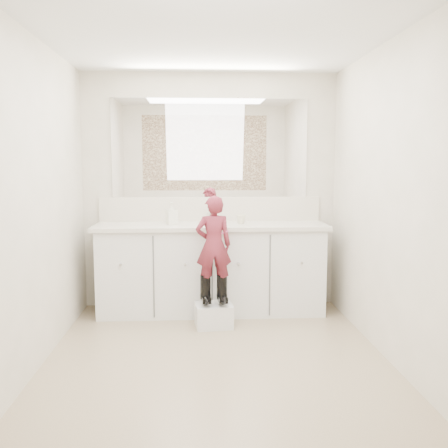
{
  "coord_description": "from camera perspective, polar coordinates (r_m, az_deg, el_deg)",
  "views": [
    {
      "loc": [
        -0.15,
        -3.67,
        1.49
      ],
      "look_at": [
        0.11,
        0.85,
        0.93
      ],
      "focal_mm": 40.0,
      "sensor_mm": 36.0,
      "label": 1
    }
  ],
  "objects": [
    {
      "name": "countertop",
      "position": [
        4.92,
        -1.48,
        -0.25
      ],
      "size": [
        2.28,
        0.58,
        0.04
      ],
      "primitive_type": "cube",
      "color": "beige",
      "rests_on": "vanity_cabinet"
    },
    {
      "name": "boot_left",
      "position": [
        4.56,
        -2.14,
        -7.51
      ],
      "size": [
        0.12,
        0.19,
        0.27
      ],
      "primitive_type": null,
      "rotation": [
        0.0,
        0.0,
        0.1
      ],
      "color": "black",
      "rests_on": "step_stool"
    },
    {
      "name": "mirror",
      "position": [
        5.16,
        -1.61,
        8.66
      ],
      "size": [
        2.0,
        0.02,
        1.0
      ],
      "primitive_type": "cube",
      "color": "white",
      "rests_on": "wall_back"
    },
    {
      "name": "ceiling",
      "position": [
        3.78,
        -0.95,
        20.93
      ],
      "size": [
        3.0,
        3.0,
        0.0
      ],
      "primitive_type": "plane",
      "rotation": [
        3.14,
        0.0,
        0.0
      ],
      "color": "white",
      "rests_on": "wall_back"
    },
    {
      "name": "toothbrush",
      "position": [
        4.47,
        -0.31,
        -1.1
      ],
      "size": [
        0.14,
        0.03,
        0.06
      ],
      "primitive_type": "cylinder",
      "rotation": [
        0.0,
        1.22,
        0.1
      ],
      "color": "#E1579C",
      "rests_on": "toddler"
    },
    {
      "name": "dot_panel",
      "position": [
        2.19,
        0.69,
        11.26
      ],
      "size": [
        2.0,
        0.01,
        1.2
      ],
      "primitive_type": "cube",
      "color": "#472819",
      "rests_on": "wall_front"
    },
    {
      "name": "vanity_cabinet",
      "position": [
        5.01,
        -1.47,
        -5.28
      ],
      "size": [
        2.2,
        0.55,
        0.85
      ],
      "primitive_type": "cube",
      "color": "silver",
      "rests_on": "floor"
    },
    {
      "name": "step_stool",
      "position": [
        4.63,
        -1.18,
        -10.4
      ],
      "size": [
        0.36,
        0.31,
        0.21
      ],
      "primitive_type": "cube",
      "rotation": [
        0.0,
        0.0,
        0.1
      ],
      "color": "silver",
      "rests_on": "floor"
    },
    {
      "name": "cup",
      "position": [
        4.96,
        1.96,
        0.56
      ],
      "size": [
        0.11,
        0.11,
        0.09
      ],
      "primitive_type": "imported",
      "rotation": [
        0.0,
        0.0,
        -0.22
      ],
      "color": "beige",
      "rests_on": "countertop"
    },
    {
      "name": "faucet",
      "position": [
        5.07,
        -1.55,
        0.77
      ],
      "size": [
        0.08,
        0.08,
        0.1
      ],
      "primitive_type": "cylinder",
      "color": "silver",
      "rests_on": "countertop"
    },
    {
      "name": "wall_left",
      "position": [
        3.85,
        -20.62,
        2.25
      ],
      "size": [
        0.0,
        3.0,
        3.0
      ],
      "primitive_type": "plane",
      "rotation": [
        1.57,
        0.0,
        1.57
      ],
      "color": "beige",
      "rests_on": "floor"
    },
    {
      "name": "floor",
      "position": [
        3.96,
        -0.88,
        -15.09
      ],
      "size": [
        3.0,
        3.0,
        0.0
      ],
      "primitive_type": "plane",
      "color": "#847556",
      "rests_on": "ground"
    },
    {
      "name": "wall_right",
      "position": [
        3.95,
        18.28,
        2.45
      ],
      "size": [
        0.0,
        3.0,
        3.0
      ],
      "primitive_type": "plane",
      "rotation": [
        1.57,
        0.0,
        -1.57
      ],
      "color": "beige",
      "rests_on": "floor"
    },
    {
      "name": "wall_front",
      "position": [
        2.19,
        0.69,
        -0.54
      ],
      "size": [
        2.6,
        0.0,
        2.6
      ],
      "primitive_type": "plane",
      "rotation": [
        -1.57,
        0.0,
        0.0
      ],
      "color": "beige",
      "rests_on": "floor"
    },
    {
      "name": "backsplash",
      "position": [
        5.18,
        -1.58,
        1.73
      ],
      "size": [
        2.28,
        0.03,
        0.25
      ],
      "primitive_type": "cube",
      "color": "beige",
      "rests_on": "countertop"
    },
    {
      "name": "boot_right",
      "position": [
        4.57,
        -0.24,
        -7.49
      ],
      "size": [
        0.12,
        0.19,
        0.27
      ],
      "primitive_type": null,
      "rotation": [
        0.0,
        0.0,
        0.1
      ],
      "color": "black",
      "rests_on": "step_stool"
    },
    {
      "name": "toddler",
      "position": [
        4.48,
        -1.2,
        -2.43
      ],
      "size": [
        0.35,
        0.25,
        0.89
      ],
      "primitive_type": "imported",
      "rotation": [
        0.0,
        0.0,
        3.25
      ],
      "color": "#AB344E",
      "rests_on": "step_stool"
    },
    {
      "name": "wall_back",
      "position": [
        5.18,
        -1.6,
        3.78
      ],
      "size": [
        2.6,
        0.0,
        2.6
      ],
      "primitive_type": "plane",
      "rotation": [
        1.57,
        0.0,
        0.0
      ],
      "color": "beige",
      "rests_on": "floor"
    },
    {
      "name": "soap_bottle",
      "position": [
        4.92,
        -5.99,
        1.22
      ],
      "size": [
        0.13,
        0.13,
        0.22
      ],
      "primitive_type": "imported",
      "rotation": [
        0.0,
        0.0,
        0.38
      ],
      "color": "white",
      "rests_on": "countertop"
    }
  ]
}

